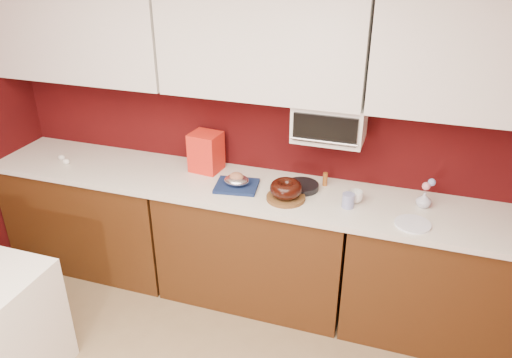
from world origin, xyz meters
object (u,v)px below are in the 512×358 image
Objects in this scene: toaster_oven at (330,121)px; coffee_mug at (355,195)px; flower_vase at (424,199)px; foil_ham_nest at (237,180)px; pandoro_box at (206,152)px; blue_jar at (348,201)px; bundt_cake at (286,188)px.

coffee_mug is (0.22, -0.15, -0.43)m from toaster_oven.
coffee_mug is at bearing -170.35° from flower_vase.
coffee_mug is 0.43m from flower_vase.
toaster_oven reaches higher than foil_ham_nest.
flower_vase is at bearing 3.71° from pandoro_box.
toaster_oven is at bearing 173.01° from flower_vase.
blue_jar is 0.48m from flower_vase.
foil_ham_nest is 1.22m from flower_vase.
bundt_cake is 1.83× the size of flower_vase.
toaster_oven is 0.52m from bundt_cake.
blue_jar is at bearing -5.45° from pandoro_box.
bundt_cake is at bearing -165.97° from coffee_mug.
flower_vase is at bearing -6.99° from toaster_oven.
bundt_cake is at bearing -168.11° from flower_vase.
toaster_oven is at bearing 129.40° from blue_jar.
toaster_oven is at bearing 50.90° from bundt_cake.
coffee_mug is at bearing -1.00° from pandoro_box.
toaster_oven reaches higher than bundt_cake.
flower_vase is (1.21, 0.12, 0.00)m from foil_ham_nest.
toaster_oven is 0.51m from coffee_mug.
foil_ham_nest is at bearing 177.71° from blue_jar.
toaster_oven is 0.52m from blue_jar.
flower_vase is (1.52, -0.07, -0.08)m from pandoro_box.
pandoro_box reaches higher than coffee_mug.
toaster_oven is 3.93× the size of flower_vase.
pandoro_box is at bearing 168.13° from blue_jar.
foil_ham_nest is at bearing -174.28° from flower_vase.
toaster_oven reaches higher than blue_jar.
toaster_oven is 0.77m from flower_vase.
coffee_mug is 0.09m from blue_jar.
foil_ham_nest is 0.60× the size of pandoro_box.
blue_jar reaches higher than foil_ham_nest.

